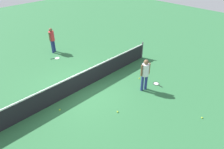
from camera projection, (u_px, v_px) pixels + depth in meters
ground_plane at (81, 90)px, 10.27m from camera, size 40.00×40.00×0.00m
court_net at (80, 81)px, 10.01m from camera, size 10.09×0.09×1.07m
player_near_side at (145, 73)px, 9.74m from camera, size 0.52×0.43×1.70m
player_far_side at (52, 38)px, 13.43m from camera, size 0.51×0.45×1.70m
tennis_racket_near_player at (157, 84)px, 10.68m from camera, size 0.36×0.60×0.03m
tennis_racket_far_player at (57, 58)px, 13.16m from camera, size 0.60×0.42×0.03m
tennis_ball_midcourt at (60, 110)px, 8.94m from camera, size 0.07×0.07×0.07m
tennis_ball_baseline at (202, 118)px, 8.52m from camera, size 0.07×0.07×0.07m
tennis_ball_stray_left at (118, 112)px, 8.83m from camera, size 0.07×0.07×0.07m
tennis_ball_stray_right at (139, 78)px, 11.10m from camera, size 0.07×0.07×0.07m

